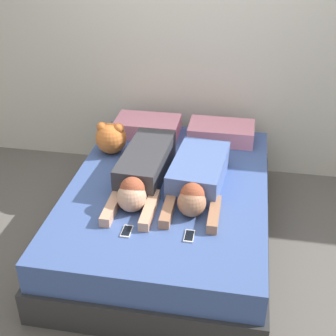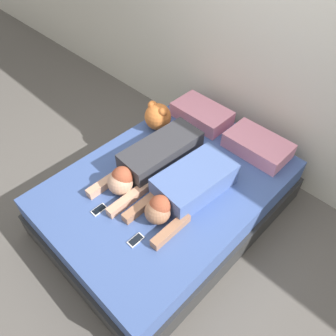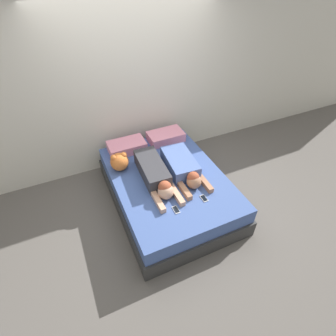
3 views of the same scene
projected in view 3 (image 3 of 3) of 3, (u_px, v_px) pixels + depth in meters
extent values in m
plane|color=#5B5651|center=(168.00, 200.00, 3.98)|extent=(12.00, 12.00, 0.00)
cube|color=beige|center=(135.00, 88.00, 3.97)|extent=(12.00, 0.06, 2.60)
cube|color=#2D2D2D|center=(168.00, 194.00, 3.90)|extent=(1.54, 2.11, 0.26)
cube|color=#3F5999|center=(168.00, 182.00, 3.74)|extent=(1.48, 2.05, 0.23)
cube|color=pink|center=(127.00, 146.00, 4.08)|extent=(0.57, 0.34, 0.15)
cube|color=pink|center=(166.00, 136.00, 4.29)|extent=(0.57, 0.34, 0.15)
cube|color=#333338|center=(152.00, 169.00, 3.61)|extent=(0.34, 0.76, 0.22)
sphere|color=tan|center=(166.00, 191.00, 3.30)|extent=(0.21, 0.21, 0.21)
sphere|color=#99472D|center=(165.00, 187.00, 3.29)|extent=(0.18, 0.18, 0.18)
cube|color=tan|center=(157.00, 200.00, 3.28)|extent=(0.07, 0.41, 0.07)
cube|color=tan|center=(176.00, 194.00, 3.36)|extent=(0.07, 0.41, 0.07)
cube|color=#4C66A5|center=(180.00, 163.00, 3.73)|extent=(0.42, 0.68, 0.21)
sphere|color=#A37051|center=(194.00, 181.00, 3.44)|extent=(0.20, 0.20, 0.20)
sphere|color=#99472D|center=(193.00, 178.00, 3.43)|extent=(0.17, 0.17, 0.17)
cube|color=#A37051|center=(184.00, 189.00, 3.42)|extent=(0.07, 0.36, 0.07)
cube|color=#A37051|center=(205.00, 183.00, 3.52)|extent=(0.07, 0.36, 0.07)
cube|color=silver|center=(176.00, 210.00, 3.20)|extent=(0.06, 0.12, 0.01)
cube|color=black|center=(176.00, 209.00, 3.19)|extent=(0.05, 0.10, 0.00)
cube|color=silver|center=(204.00, 198.00, 3.34)|extent=(0.06, 0.12, 0.01)
cube|color=black|center=(204.00, 198.00, 3.34)|extent=(0.05, 0.10, 0.00)
sphere|color=orange|center=(119.00, 162.00, 3.71)|extent=(0.26, 0.26, 0.26)
sphere|color=orange|center=(114.00, 158.00, 3.62)|extent=(0.09, 0.09, 0.09)
sphere|color=orange|center=(124.00, 155.00, 3.66)|extent=(0.09, 0.09, 0.09)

